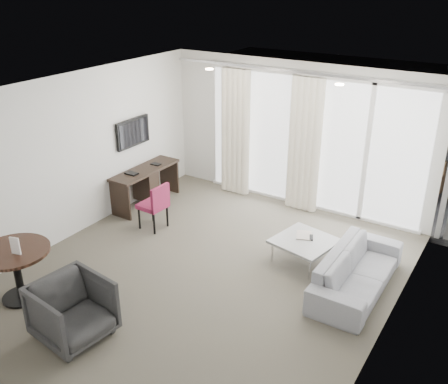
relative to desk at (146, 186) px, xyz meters
The scene contains 26 objects.
floor 2.71m from the desk, 33.15° to the right, with size 5.00×6.00×0.00m, color #565145.
ceiling 3.51m from the desk, 33.15° to the right, with size 5.00×6.00×0.00m, color white.
wall_left 1.77m from the desk, 99.62° to the right, with size 0.00×6.00×2.60m, color silver.
wall_right 5.06m from the desk, 17.20° to the right, with size 0.00×6.00×2.60m, color silver.
window_panel 3.09m from the desk, 30.70° to the left, with size 4.00×0.02×2.38m, color white, non-canonical shape.
window_frame 3.08m from the desk, 30.45° to the left, with size 4.10×0.06×2.44m, color white, non-canonical shape.
curtain_left 1.94m from the desk, 50.80° to the left, with size 0.60×0.20×2.38m, color silver, non-canonical shape.
curtain_right 2.97m from the desk, 28.36° to the left, with size 0.60×0.20×2.38m, color silver, non-canonical shape.
curtain_track 3.37m from the desk, 30.95° to the left, with size 4.80×0.04×0.04m, color #B2B2B7, non-canonical shape.
downlight_a 2.62m from the desk, ahead, with size 0.12×0.12×0.02m, color #FFE0B2.
downlight_b 4.12m from the desk, ahead, with size 0.12×0.12×0.02m, color #FFE0B2.
desk is the anchor object (origin of this frame).
tv 1.03m from the desk, behind, with size 0.05×0.80×0.50m, color black, non-canonical shape.
desk_chair 0.98m from the desk, 43.01° to the right, with size 0.44×0.41×0.81m, color maroon, non-canonical shape.
round_table 3.19m from the desk, 80.90° to the right, with size 0.92×0.92×0.73m, color #321C12, non-canonical shape.
menu_card 3.26m from the desk, 78.88° to the right, with size 0.13×0.02×0.24m, color white, non-canonical shape.
tub_armchair 3.70m from the desk, 62.77° to the right, with size 0.79×0.81×0.74m, color #2D2D2D.
coffee_table 3.32m from the desk, ahead, with size 0.81×0.81×0.36m, color gray, non-canonical shape.
remote 3.37m from the desk, ahead, with size 0.05×0.16×0.02m, color black, non-canonical shape.
magazine 3.24m from the desk, ahead, with size 0.19×0.25×0.01m, color gray, non-canonical shape.
sofa 4.23m from the desk, ahead, with size 1.89×0.74×0.55m, color gray.
terrace_slab 3.98m from the desk, 49.90° to the left, with size 5.60×3.00×0.12m, color #4D4D50.
rattan_chair_a 4.15m from the desk, 34.41° to the left, with size 0.58×0.58×0.85m, color brown, non-canonical shape.
rattan_chair_b 5.09m from the desk, 32.90° to the left, with size 0.57×0.57×0.83m, color brown, non-canonical shape.
rattan_table 3.81m from the desk, 32.91° to the left, with size 0.53×0.53×0.53m, color brown, non-canonical shape.
balustrade 5.16m from the desk, 60.34° to the left, with size 5.50×0.06×1.05m, color #B2B2B7, non-canonical shape.
Camera 1 is at (3.46, -4.88, 4.01)m, focal length 40.00 mm.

